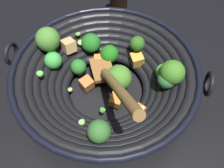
{
  "coord_description": "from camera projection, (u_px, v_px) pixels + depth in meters",
  "views": [
    {
      "loc": [
        -0.15,
        0.29,
        0.49
      ],
      "look_at": [
        -0.01,
        -0.01,
        0.03
      ],
      "focal_mm": 38.16,
      "sensor_mm": 36.0,
      "label": 1
    }
  ],
  "objects": [
    {
      "name": "ground_plane",
      "position": [
        106.0,
        92.0,
        0.59
      ],
      "size": [
        4.0,
        4.0,
        0.0
      ],
      "primitive_type": "plane",
      "color": "black"
    },
    {
      "name": "wok",
      "position": [
        106.0,
        76.0,
        0.54
      ],
      "size": [
        0.44,
        0.41,
        0.23
      ],
      "color": "black",
      "rests_on": "ground"
    }
  ]
}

